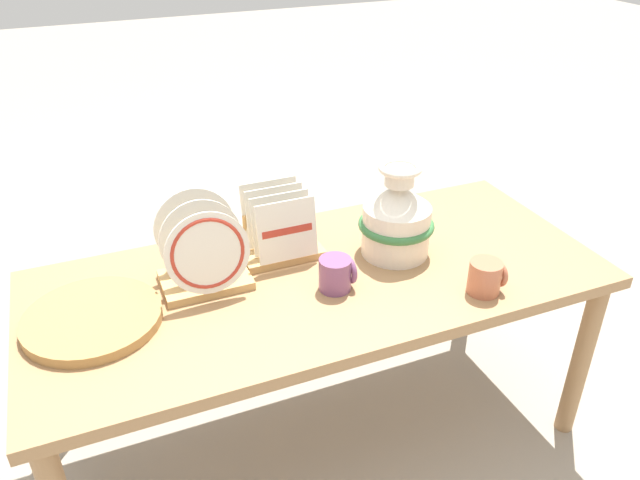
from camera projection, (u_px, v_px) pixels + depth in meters
name	position (u px, v px, depth m)	size (l,w,h in m)	color
ground_plane	(320.00, 430.00, 2.00)	(14.00, 14.00, 0.00)	gray
display_table	(320.00, 294.00, 1.73)	(1.56, 0.68, 0.60)	#9E754C
ceramic_vase	(397.00, 217.00, 1.74)	(0.21, 0.21, 0.27)	silver
dish_rack_round_plates	(204.00, 258.00, 1.61)	(0.23, 0.19, 0.24)	tan
dish_rack_square_plates	(279.00, 234.00, 1.77)	(0.23, 0.18, 0.19)	tan
wicker_charger_stack	(92.00, 319.00, 1.51)	(0.33, 0.33, 0.03)	#AD7F47
mug_plum_glaze	(337.00, 274.00, 1.62)	(0.09, 0.09, 0.09)	#7A4770
mug_terracotta_glaze	(486.00, 277.00, 1.61)	(0.09, 0.09, 0.09)	#B76647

